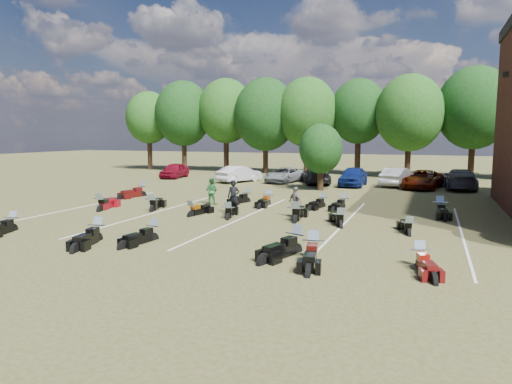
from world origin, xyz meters
The scene contains 34 objects.
ground centered at (0.00, 0.00, 0.00)m, with size 160.00×160.00×0.00m, color brown.
car_0 centered at (-17.31, 20.17, 0.72)m, with size 1.70×4.23×1.44m, color maroon.
car_1 centered at (-9.95, 18.75, 0.72)m, with size 1.52×4.35×1.43m, color #BABABF.
car_2 centered at (-6.25, 19.98, 0.65)m, with size 2.16×4.69×1.30m, color gray.
car_3 centered at (-3.38, 19.76, 0.72)m, with size 2.01×4.95×1.44m, color black.
car_4 centered at (-0.19, 19.32, 0.78)m, with size 1.85×4.60×1.57m, color navy.
car_5 centered at (3.18, 20.41, 0.75)m, with size 1.59×4.55×1.50m, color #BABAB5.
car_6 centered at (5.13, 19.40, 0.71)m, with size 2.35×5.11×1.42m, color #571405.
car_7 centered at (7.76, 19.96, 0.78)m, with size 2.18×5.37×1.56m, color #3E3D42.
person_black centered at (-3.89, 3.83, 0.89)m, with size 0.65×0.43×1.79m, color black.
person_green centered at (-6.50, 6.48, 0.80)m, with size 0.77×0.60×1.59m, color #276830.
person_grey centered at (-0.57, 3.97, 0.78)m, with size 0.92×0.38×1.57m, color #635B55.
motorcycle_1 centered at (-11.08, -3.50, 0.00)m, with size 0.69×2.16×1.20m, color black, non-canonical shape.
motorcycle_2 centered at (-6.38, -3.69, 0.00)m, with size 0.75×2.34×1.31m, color black, non-canonical shape.
motorcycle_3 centered at (-4.45, -2.80, 0.00)m, with size 0.67×2.11×1.18m, color black, non-canonical shape.
motorcycle_4 centered at (1.34, -2.63, 0.00)m, with size 0.79×2.47×1.38m, color black, non-canonical shape.
motorcycle_5 centered at (2.13, -3.24, 0.00)m, with size 0.76×2.40×1.34m, color black, non-canonical shape.
motorcycle_6 centered at (5.48, -2.92, 0.00)m, with size 0.67×2.10×1.17m, color #510B0C, non-canonical shape.
motorcycle_7 centered at (-11.01, 2.04, 0.00)m, with size 0.79×2.49×1.39m, color maroon, non-canonical shape.
motorcycle_8 centered at (-5.61, 2.43, 0.00)m, with size 0.66×2.07×1.16m, color black, non-canonical shape.
motorcycle_9 centered at (-8.35, 3.01, 0.00)m, with size 0.77×2.41×1.34m, color black, non-canonical shape.
motorcycle_10 centered at (-3.54, 2.38, 0.00)m, with size 0.70×2.19×1.22m, color black, non-canonical shape.
motorcycle_11 centered at (1.99, 2.38, 0.00)m, with size 0.72×2.27×1.27m, color black, non-canonical shape.
motorcycle_12 centered at (-0.24, 2.84, 0.00)m, with size 0.80×2.53×1.41m, color black, non-canonical shape.
motorcycle_13 centered at (4.93, 1.79, 0.00)m, with size 0.64×2.01×1.12m, color black, non-canonical shape.
motorcycle_14 centered at (-12.47, 7.95, 0.00)m, with size 0.79×2.48×1.38m, color #3F0A09, non-canonical shape.
motorcycle_16 centered at (-4.84, 7.97, 0.00)m, with size 0.67×2.12×1.18m, color black, non-canonical shape.
motorcycle_17 centered at (-3.28, 7.54, 0.00)m, with size 0.69×2.17×1.21m, color black, non-canonical shape.
motorcycle_18 centered at (1.11, 7.79, 0.00)m, with size 0.67×2.10×1.17m, color black, non-canonical shape.
motorcycle_19 centered at (-0.05, 7.76, 0.00)m, with size 0.65×2.04×1.14m, color black, non-canonical shape.
motorcycle_20 centered at (6.20, 7.50, 0.00)m, with size 0.77×2.41×1.34m, color black, non-canonical shape.
tree_line centered at (-1.00, 29.00, 6.31)m, with size 56.00×6.00×9.79m.
young_tree_midfield centered at (-2.00, 15.50, 3.09)m, with size 3.20×3.20×4.70m.
parking_lines centered at (-3.00, 3.00, 0.01)m, with size 20.10×14.00×0.01m.
Camera 1 is at (5.69, -17.72, 4.15)m, focal length 32.00 mm.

